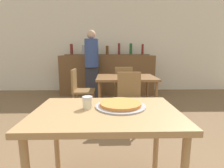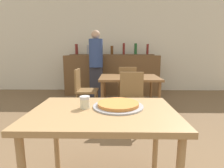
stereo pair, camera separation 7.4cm
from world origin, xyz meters
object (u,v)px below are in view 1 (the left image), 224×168
at_px(chair_far_side_left, 80,88).
at_px(person_standing, 92,63).
at_px(cheese_shaker, 87,102).
at_px(chair_far_side_back, 123,83).
at_px(pizza_tray, 121,105).
at_px(chair_far_side_front, 130,95).

xyz_separation_m(chair_far_side_left, person_standing, (0.14, 1.10, 0.42)).
xyz_separation_m(chair_far_side_left, cheese_shaker, (0.37, -1.97, 0.29)).
relative_size(chair_far_side_back, chair_far_side_left, 1.00).
xyz_separation_m(chair_far_side_back, person_standing, (-0.74, 0.51, 0.42)).
bearing_deg(person_standing, pizza_tray, -80.70).
bearing_deg(cheese_shaker, chair_far_side_left, 100.72).
distance_m(chair_far_side_left, person_standing, 1.18).
distance_m(chair_far_side_back, chair_far_side_left, 1.06).
distance_m(pizza_tray, person_standing, 3.08).
xyz_separation_m(chair_far_side_front, cheese_shaker, (-0.51, -1.39, 0.29)).
bearing_deg(chair_far_side_back, chair_far_side_left, 33.58).
bearing_deg(chair_far_side_left, chair_far_side_front, -123.58).
height_order(pizza_tray, person_standing, person_standing).
bearing_deg(chair_far_side_front, cheese_shaker, -109.99).
height_order(chair_far_side_back, person_standing, person_standing).
bearing_deg(cheese_shaker, chair_far_side_back, 78.82).
bearing_deg(chair_far_side_left, person_standing, -7.05).
height_order(chair_far_side_left, person_standing, person_standing).
distance_m(cheese_shaker, person_standing, 3.08).
bearing_deg(chair_far_side_front, person_standing, 113.88).
relative_size(chair_far_side_front, chair_far_side_left, 1.00).
distance_m(chair_far_side_back, pizza_tray, 2.55).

